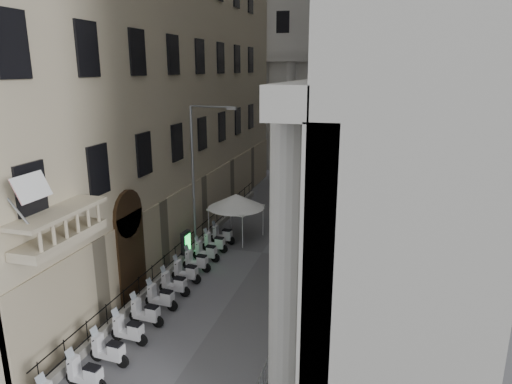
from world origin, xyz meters
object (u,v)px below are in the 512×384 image
security_tent (234,199)px  pedestrian_a (293,200)px  street_lamp (199,166)px  info_kiosk (186,245)px  pedestrian_b (327,200)px

security_tent → pedestrian_a: security_tent is taller
street_lamp → security_tent: bearing=75.3°
security_tent → street_lamp: size_ratio=0.42×
info_kiosk → pedestrian_b: 13.91m
security_tent → pedestrian_b: size_ratio=1.96×
street_lamp → pedestrian_b: 13.29m
security_tent → info_kiosk: bearing=-107.6°
pedestrian_a → pedestrian_b: size_ratio=1.01×
pedestrian_a → pedestrian_b: 2.76m
security_tent → street_lamp: (-1.11, -3.31, 2.93)m
street_lamp → info_kiosk: 4.86m
security_tent → pedestrian_b: 9.27m
security_tent → info_kiosk: size_ratio=2.14×
security_tent → street_lamp: 4.56m
street_lamp → pedestrian_b: (6.66, 10.56, -4.55)m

